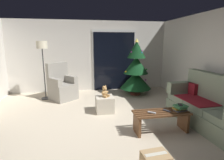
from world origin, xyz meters
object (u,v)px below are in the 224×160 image
coffee_table (161,118)px  couch (209,107)px  remote_graphite (167,111)px  ottoman (105,104)px  teddy_bear_honey (105,92)px  armchair (62,86)px  remote_silver (152,113)px  christmas_tree (136,70)px  cell_phone (180,105)px  floor_lamp (42,51)px  book_stack (180,108)px

coffee_table → couch: bearing=5.1°
remote_graphite → ottoman: remote_graphite is taller
coffee_table → ottoman: coffee_table is taller
ottoman → teddy_bear_honey: (0.01, -0.01, 0.32)m
couch → ottoman: couch is taller
remote_graphite → ottoman: (-1.07, 1.22, -0.23)m
couch → armchair: armchair is taller
remote_silver → teddy_bear_honey: 1.45m
remote_graphite → teddy_bear_honey: (-1.07, 1.21, 0.09)m
remote_silver → christmas_tree: christmas_tree is taller
remote_silver → remote_graphite: (0.33, 0.04, 0.00)m
remote_silver → cell_phone: bearing=-48.2°
christmas_tree → ottoman: 1.94m
couch → ottoman: bearing=151.8°
christmas_tree → teddy_bear_honey: bearing=-132.4°
cell_phone → christmas_tree: (-0.11, 2.56, 0.30)m
christmas_tree → couch: bearing=-71.0°
armchair → couch: bearing=-36.4°
floor_lamp → teddy_bear_honey: bearing=-39.6°
christmas_tree → ottoman: christmas_tree is taller
christmas_tree → floor_lamp: size_ratio=1.05×
armchair → floor_lamp: (-0.52, 0.11, 1.10)m
couch → armchair: 4.04m
remote_silver → ottoman: 1.47m
cell_phone → couch: bearing=26.4°
remote_graphite → ottoman: bearing=-79.4°
remote_silver → remote_graphite: bearing=-45.6°
couch → coffee_table: 1.14m
couch → floor_lamp: bearing=146.4°
cell_phone → floor_lamp: (-3.03, 2.60, 0.97)m
armchair → remote_silver: bearing=-53.0°
couch → cell_phone: 0.76m
remote_silver → teddy_bear_honey: size_ratio=0.55×
couch → teddy_bear_honey: bearing=151.9°
couch → cell_phone: (-0.74, -0.10, 0.14)m
couch → floor_lamp: size_ratio=1.11×
coffee_table → ottoman: (-0.96, 1.22, -0.07)m
book_stack → cell_phone: bearing=68.7°
couch → remote_silver: size_ratio=12.69×
coffee_table → remote_silver: 0.26m
teddy_bear_honey → remote_silver: bearing=-59.4°
book_stack → armchair: size_ratio=0.24×
floor_lamp → teddy_bear_honey: size_ratio=6.25×
armchair → floor_lamp: bearing=168.3°
remote_graphite → armchair: armchair is taller
armchair → floor_lamp: size_ratio=0.63×
cell_phone → ottoman: (-1.35, 1.21, -0.33)m
remote_silver → floor_lamp: size_ratio=0.09×
couch → teddy_bear_honey: size_ratio=6.94×
armchair → book_stack: bearing=-45.1°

